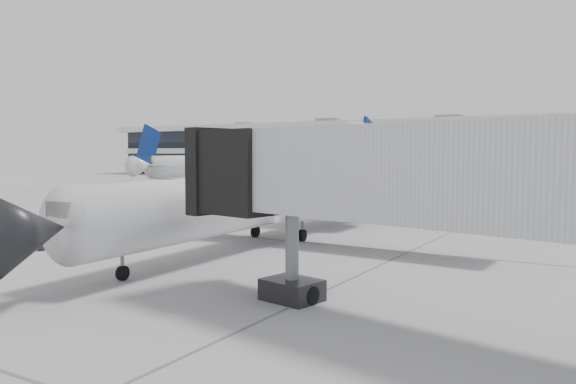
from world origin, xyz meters
The scene contains 9 objects.
ground centered at (0.00, 0.00, 0.00)m, with size 220.00×220.00×0.00m, color gray.
terminal centered at (0.00, 82.00, 5.00)m, with size 170.00×22.00×10.00m, color black.
bg_jet_left centered at (-45.00, 55.00, 0.00)m, with size 32.00×40.00×9.60m, color silver, non-canonical shape.
bg_jet_center centered at (-8.00, 55.00, 0.00)m, with size 32.00×40.00×9.60m, color silver, non-canonical shape.
regional_jet centered at (2.06, -0.97, 2.53)m, with size 25.69×31.98×7.39m.
jet_bridge centered at (16.30, -12.54, 4.41)m, with size 18.77×7.07×6.05m.
cargo_uld centered at (-7.22, -8.55, 0.86)m, with size 2.37×1.94×1.71m.
traffic_cone centered at (-3.86, 11.46, 0.24)m, with size 0.34×0.34×0.50m.
far_tug centered at (-24.83, 32.92, 0.56)m, with size 1.35×2.07×1.25m.
Camera 1 is at (19.15, -27.50, 5.05)m, focal length 35.00 mm.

